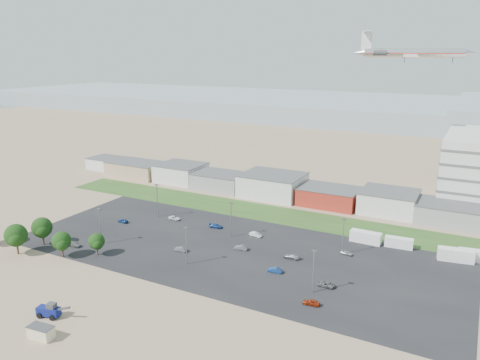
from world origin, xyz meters
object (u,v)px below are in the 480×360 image
Objects in this scene: parked_car_8 at (347,253)px; parked_car_9 at (174,218)px; parked_car_10 at (74,244)px; parked_car_6 at (216,226)px; box_trailer_a at (366,237)px; parked_car_7 at (241,248)px; parked_car_1 at (275,270)px; parked_car_0 at (326,284)px; parked_car_11 at (256,234)px; telehandler at (48,310)px; airliner at (413,53)px; parked_car_5 at (123,221)px; parked_car_4 at (181,249)px; parked_car_2 at (311,302)px; parked_car_12 at (291,256)px; portable_shed at (41,332)px.

parked_car_8 is 56.07m from parked_car_9.
parked_car_10 is at bearing 161.50° from parked_car_9.
parked_car_6 is 15.37m from parked_car_9.
box_trailer_a is 11.03m from parked_car_8.
parked_car_6 is 18.17m from parked_car_7.
parked_car_9 is (-58.44, -9.84, -1.03)m from box_trailer_a.
parked_car_0 is at bearing 80.33° from parked_car_1.
telehandler is at bearing 168.35° from parked_car_11.
airliner is 118.93m from parked_car_5.
box_trailer_a is 59.27m from parked_car_9.
parked_car_1 is 1.12× the size of parked_car_8.
parked_car_4 is 0.84× the size of parked_car_10.
parked_car_2 is 0.87× the size of parked_car_12.
parked_car_4 is at bearing 150.66° from parked_car_11.
parked_car_1 is 22.22m from parked_car_8.
portable_shed reaches higher than parked_car_5.
parked_car_7 reaches higher than parked_car_0.
portable_shed is 1.33× the size of parked_car_4.
airliner is 92.72m from parked_car_11.
parked_car_10 is 1.04× the size of parked_car_12.
parked_car_4 is (0.22, 44.98, -0.63)m from portable_shed.
parked_car_1 is 0.88× the size of parked_car_12.
parked_car_2 is at bearing -131.05° from parked_car_11.
parked_car_6 is (-0.57, 19.44, -0.00)m from parked_car_4.
parked_car_10 is (-68.19, -0.84, 0.01)m from parked_car_2.
parked_car_11 is (13.80, -0.62, 0.03)m from parked_car_6.
parked_car_4 is 30.30m from parked_car_5.
telehandler is 1.81× the size of parked_car_6.
parked_car_2 reaches higher than parked_car_5.
portable_shed is 61.41m from parked_car_12.
parked_car_0 is at bearing -173.05° from parked_car_8.
box_trailer_a reaches higher than telehandler.
parked_car_9 is at bearing -118.54° from parked_car_1.
parked_car_2 reaches higher than parked_car_8.
parked_car_7 is at bearing -131.19° from parked_car_2.
parked_car_4 is 0.96× the size of parked_car_11.
parked_car_7 is (-28.59, -20.77, -0.98)m from box_trailer_a.
box_trailer_a reaches higher than parked_car_6.
parked_car_2 is (-2.12, -39.35, -0.97)m from box_trailer_a.
telehandler is (-4.76, 5.80, 0.33)m from portable_shed.
parked_car_2 is at bearing -114.78° from parked_car_9.
telehandler is at bearing 169.01° from parked_car_6.
parked_car_11 is at bearing -121.60° from airliner.
parked_car_2 is (-1.47, -100.95, -50.90)m from airliner.
parked_car_11 reaches higher than parked_car_1.
parked_car_6 reaches higher than parked_car_0.
parked_car_0 is 1.09× the size of parked_car_7.
parked_car_2 is at bearing -132.52° from parked_car_6.
airliner is 97.42m from parked_car_6.
telehandler is 1.83× the size of parked_car_9.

